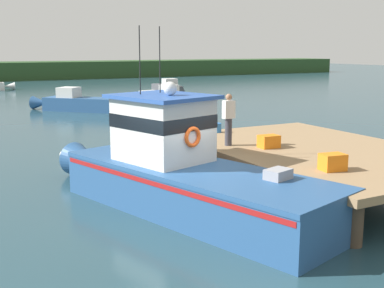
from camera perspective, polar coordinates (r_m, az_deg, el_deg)
ground_plane at (r=13.45m, az=-1.58°, el=-7.36°), size 200.00×200.00×0.00m
dock at (r=15.84m, az=14.13°, el=-0.89°), size 6.00×9.00×1.20m
main_fishing_boat at (r=13.19m, az=-1.46°, el=-3.17°), size 4.71×9.91×4.80m
crate_stack_near_edge at (r=15.51m, az=8.77°, el=0.29°), size 0.62×0.47×0.39m
crate_stack_mid_dock at (r=12.96m, az=15.77°, el=-2.00°), size 0.66×0.53×0.42m
bait_bucket at (r=18.19m, az=2.87°, el=1.87°), size 0.32×0.32×0.34m
deckhand_by_the_boat at (r=15.63m, az=4.20°, el=2.93°), size 0.36×0.22×1.63m
moored_boat_mid_harbor at (r=35.33m, az=-13.24°, el=4.61°), size 5.36×5.37×1.61m
moored_boat_off_the_point at (r=47.10m, az=-2.73°, el=6.32°), size 1.88×5.91×1.48m
moored_boat_far_right at (r=39.64m, az=-2.98°, el=5.45°), size 2.49×5.78×1.45m
mooring_buoy_channel_marker at (r=19.93m, az=-14.41°, el=-1.19°), size 0.34×0.34×0.34m
mooring_buoy_outer at (r=31.57m, az=-8.93°, el=3.38°), size 0.36×0.36×0.36m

